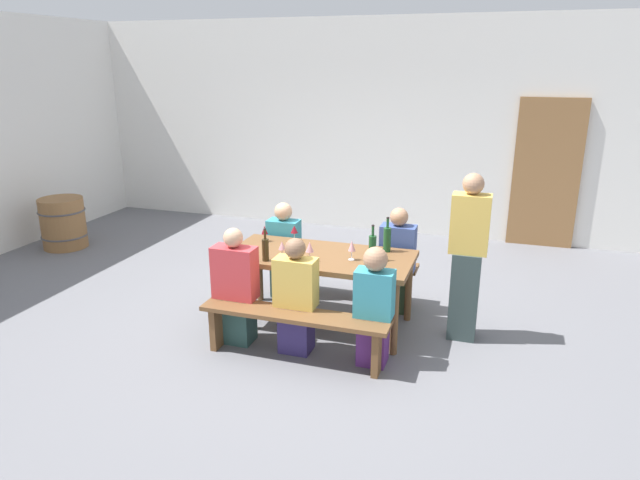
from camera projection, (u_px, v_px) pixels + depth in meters
ground_plane at (320, 324)px, 5.78m from camera, size 24.00×24.00×0.00m
back_wall at (394, 128)px, 8.57m from camera, size 14.00×0.20×3.20m
wooden_door at (546, 174)px, 7.95m from camera, size 0.90×0.06×2.10m
tasting_table at (320, 262)px, 5.58m from camera, size 1.82×0.88×0.75m
bench_near at (294, 323)px, 5.01m from camera, size 1.72×0.30×0.45m
bench_far at (340, 268)px, 6.34m from camera, size 1.72×0.30×0.45m
wine_bottle_0 at (265, 249)px, 5.35m from camera, size 0.07×0.07×0.32m
wine_bottle_1 at (387, 239)px, 5.61m from camera, size 0.08×0.08×0.35m
wine_bottle_2 at (372, 247)px, 5.35m from camera, size 0.07×0.07×0.35m
wine_glass_0 at (310, 247)px, 5.33m from camera, size 0.08×0.08×0.19m
wine_glass_1 at (294, 230)px, 5.95m from camera, size 0.08×0.08×0.17m
wine_glass_2 at (265, 230)px, 5.93m from camera, size 0.07×0.07×0.17m
wine_glass_3 at (352, 247)px, 5.37m from camera, size 0.07×0.07×0.19m
wine_glass_4 at (282, 246)px, 5.40m from camera, size 0.07×0.07×0.17m
seated_guest_near_0 at (236, 290)px, 5.28m from camera, size 0.41×0.24×1.13m
seated_guest_near_1 at (296, 299)px, 5.11m from camera, size 0.38×0.24×1.09m
seated_guest_near_2 at (374, 308)px, 4.89m from camera, size 0.33×0.24×1.08m
seated_guest_far_0 at (284, 252)px, 6.34m from camera, size 0.35×0.24×1.09m
seated_guest_far_1 at (397, 263)px, 5.96m from camera, size 0.36×0.24×1.13m
standing_host at (467, 260)px, 5.29m from camera, size 0.35×0.24×1.61m
wine_barrel at (63, 223)px, 8.07m from camera, size 0.64×0.64×0.72m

